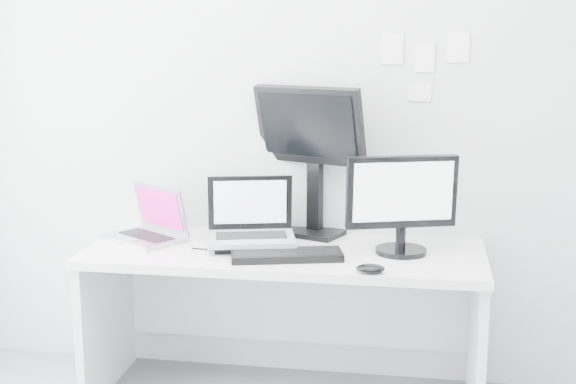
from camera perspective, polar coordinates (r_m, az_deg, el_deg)
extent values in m
plane|color=silver|center=(3.91, 0.61, 6.09)|extent=(3.60, 0.00, 3.60)
cube|color=white|center=(3.80, -0.25, -9.37)|extent=(1.80, 0.70, 0.73)
cube|color=#ABABB0|center=(3.86, -10.14, -1.47)|extent=(0.44, 0.42, 0.27)
cube|color=black|center=(3.88, -3.88, -1.75)|extent=(0.13, 0.13, 0.20)
cube|color=#A1A3A8|center=(3.67, -2.61, -1.50)|extent=(0.45, 0.39, 0.33)
cube|color=black|center=(3.86, 1.69, 2.30)|extent=(0.58, 0.38, 0.74)
cube|color=black|center=(3.60, 8.03, -0.80)|extent=(0.54, 0.37, 0.45)
cube|color=black|center=(3.53, -0.09, -4.47)|extent=(0.51, 0.29, 0.03)
ellipsoid|color=black|center=(3.34, 5.81, -5.38)|extent=(0.12, 0.08, 0.04)
cube|color=white|center=(3.85, 7.34, 9.94)|extent=(0.10, 0.00, 0.14)
cube|color=white|center=(3.85, 9.59, 9.28)|extent=(0.09, 0.00, 0.13)
cube|color=white|center=(3.85, 11.88, 9.94)|extent=(0.10, 0.00, 0.14)
cube|color=white|center=(3.86, 9.21, 6.91)|extent=(0.11, 0.00, 0.08)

